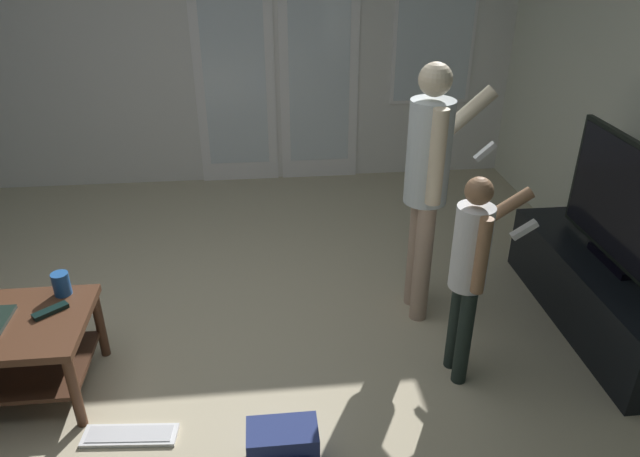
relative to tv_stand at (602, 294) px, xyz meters
name	(u,v)px	position (x,y,z in m)	size (l,w,h in m)	color
ground_plane	(174,375)	(-2.48, -0.20, -0.22)	(5.70, 5.47, 0.02)	#B6A98B
wall_back_with_doors	(206,36)	(-2.38, 2.50, 1.09)	(5.70, 0.09, 2.67)	silver
tv_stand	(602,294)	(0.00, 0.00, 0.00)	(0.49, 1.48, 0.42)	black
flat_screen_tv	(625,206)	(0.00, 0.00, 0.57)	(0.08, 1.05, 0.72)	black
person_adult	(429,174)	(-1.04, 0.25, 0.70)	(0.56, 0.41, 1.52)	tan
person_child	(471,264)	(-0.97, -0.34, 0.47)	(0.48, 0.32, 1.13)	#1E2824
backpack	(283,449)	(-1.92, -0.86, -0.10)	(0.31, 0.22, 0.22)	navy
loose_keyboard	(130,435)	(-2.63, -0.62, -0.20)	(0.45, 0.17, 0.02)	white
cup_near_edge	(61,284)	(-3.01, -0.04, 0.30)	(0.09, 0.09, 0.12)	#204F94
tv_remote_black	(50,311)	(-3.02, -0.20, 0.25)	(0.17, 0.05, 0.02)	black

